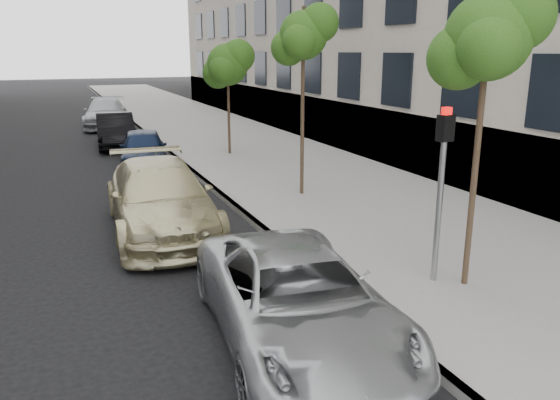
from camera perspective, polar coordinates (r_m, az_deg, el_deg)
ground at (r=7.08m, az=6.21°, el=-18.34°), size 160.00×160.00×0.00m
sidewalk at (r=30.25m, az=-8.77°, el=7.88°), size 6.40×72.00×0.14m
curb at (r=29.66m, az=-14.67°, el=7.42°), size 0.15×72.00×0.14m
tree_near at (r=9.04m, az=21.03°, el=15.58°), size 1.66×1.46×4.79m
tree_mid at (r=14.50m, az=2.55°, el=16.78°), size 1.61×1.41×4.94m
tree_far at (r=20.57m, az=-5.43°, el=13.92°), size 1.83×1.63×4.18m
signal_pole at (r=9.22m, az=16.54°, el=2.57°), size 0.26×0.21×2.92m
minivan at (r=7.52m, az=1.81°, el=-10.34°), size 2.68×4.94×1.31m
suv at (r=12.34m, az=-12.39°, el=0.20°), size 2.42×5.38×1.53m
sedan_blue at (r=19.48m, az=-14.08°, el=5.26°), size 2.06×4.01×1.31m
sedan_black at (r=23.97m, az=-16.82°, el=6.99°), size 1.76×4.31×1.39m
sedan_rear at (r=30.26m, az=-17.74°, el=8.61°), size 2.83×5.34×1.47m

